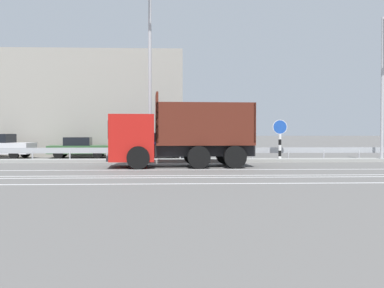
{
  "coord_description": "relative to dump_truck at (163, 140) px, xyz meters",
  "views": [
    {
      "loc": [
        -1.49,
        -22.06,
        1.69
      ],
      "look_at": [
        -0.47,
        1.14,
        1.05
      ],
      "focal_mm": 42.0,
      "sensor_mm": 36.0,
      "label": 1
    }
  ],
  "objects": [
    {
      "name": "lane_strip_0",
      "position": [
        0.91,
        -1.75,
        -1.29
      ],
      "size": [
        48.65,
        0.16,
        0.01
      ],
      "primitive_type": "cube",
      "color": "silver",
      "rests_on": "ground_plane"
    },
    {
      "name": "median_road_sign",
      "position": [
        6.44,
        3.26,
        -0.02
      ],
      "size": [
        0.81,
        0.16,
        2.36
      ],
      "color": "white",
      "rests_on": "ground_plane"
    },
    {
      "name": "street_lamp_1",
      "position": [
        -0.81,
        3.28,
        4.44
      ],
      "size": [
        0.71,
        2.09,
        10.49
      ],
      "color": "#ADADB2",
      "rests_on": "ground_plane"
    },
    {
      "name": "dump_truck",
      "position": [
        0.0,
        0.0,
        0.0
      ],
      "size": [
        7.04,
        3.05,
        3.51
      ],
      "rotation": [
        0.0,
        0.0,
        1.62
      ],
      "color": "red",
      "rests_on": "ground_plane"
    },
    {
      "name": "parked_car_2",
      "position": [
        -5.55,
        7.54,
        -0.61
      ],
      "size": [
        4.0,
        2.12,
        1.34
      ],
      "rotation": [
        0.0,
        0.0,
        -1.5
      ],
      "color": "#335B33",
      "rests_on": "ground_plane"
    },
    {
      "name": "lane_strip_3",
      "position": [
        0.91,
        -7.05,
        -1.29
      ],
      "size": [
        48.65,
        0.16,
        0.01
      ],
      "primitive_type": "cube",
      "color": "silver",
      "rests_on": "ground_plane"
    },
    {
      "name": "median_guardrail",
      "position": [
        1.92,
        4.15,
        -0.72
      ],
      "size": [
        48.65,
        0.09,
        0.78
      ],
      "color": "#9EA0A5",
      "rests_on": "ground_plane"
    },
    {
      "name": "lane_strip_2",
      "position": [
        0.91,
        -5.08,
        -1.29
      ],
      "size": [
        48.65,
        0.16,
        0.01
      ],
      "primitive_type": "cube",
      "color": "silver",
      "rests_on": "ground_plane"
    },
    {
      "name": "parked_car_3",
      "position": [
        -0.79,
        7.03,
        -0.49
      ],
      "size": [
        4.53,
        2.23,
        1.62
      ],
      "rotation": [
        0.0,
        0.0,
        -1.5
      ],
      "color": "navy",
      "rests_on": "ground_plane"
    },
    {
      "name": "ground_plane",
      "position": [
        1.92,
        0.52,
        -1.29
      ],
      "size": [
        320.0,
        320.0,
        0.0
      ],
      "primitive_type": "plane",
      "color": "#605E5B"
    },
    {
      "name": "street_lamp_2",
      "position": [
        12.17,
        2.92,
        3.21
      ],
      "size": [
        0.7,
        2.08,
        8.07
      ],
      "color": "#ADADB2",
      "rests_on": "ground_plane"
    },
    {
      "name": "background_building_0",
      "position": [
        -6.99,
        15.58,
        2.37
      ],
      "size": [
        16.24,
        13.21,
        7.33
      ],
      "primitive_type": "cube",
      "color": "gray",
      "rests_on": "ground_plane"
    },
    {
      "name": "lane_strip_1",
      "position": [
        0.91,
        -4.34,
        -1.29
      ],
      "size": [
        48.65,
        0.16,
        0.01
      ],
      "primitive_type": "cube",
      "color": "silver",
      "rests_on": "ground_plane"
    },
    {
      "name": "median_island",
      "position": [
        1.92,
        3.26,
        -1.2
      ],
      "size": [
        26.76,
        1.1,
        0.18
      ],
      "primitive_type": "cube",
      "color": "gray",
      "rests_on": "ground_plane"
    }
  ]
}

